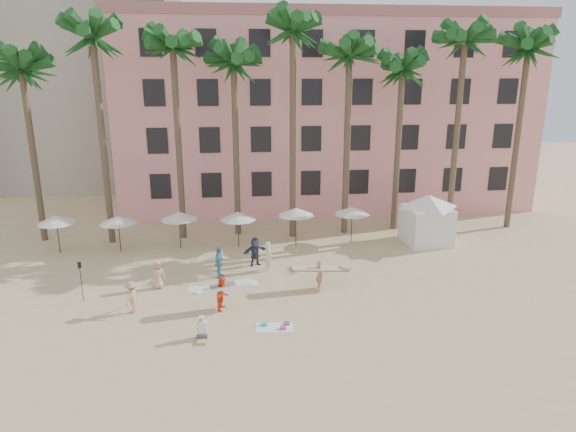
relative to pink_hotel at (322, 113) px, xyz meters
The scene contains 11 objects.
ground 28.09m from the pink_hotel, 105.07° to the right, with size 120.00×120.00×0.00m, color #D1B789.
pink_hotel is the anchor object (origin of this frame).
palm_row 13.71m from the pink_hotel, 120.56° to the right, with size 44.40×5.40×16.30m.
umbrella_row 17.73m from the pink_hotel, 126.53° to the right, with size 22.50×2.70×2.73m.
cabana 16.11m from the pink_hotel, 69.49° to the right, with size 4.86×4.86×3.50m.
beach_towel 27.33m from the pink_hotel, 104.17° to the right, with size 1.86×1.11×0.14m.
carrier_yellow 22.47m from the pink_hotel, 99.58° to the right, with size 3.29×1.04×1.68m.
carrier_white 25.72m from the pink_hotel, 111.12° to the right, with size 3.00×1.28×1.77m.
beachgoers 21.28m from the pink_hotel, 111.60° to the right, with size 18.94×8.97×1.91m.
paddle 27.71m from the pink_hotel, 127.49° to the right, with size 0.18×0.04×2.23m.
seated_man 28.92m from the pink_hotel, 110.67° to the right, with size 0.48×0.84×1.09m.
Camera 1 is at (-1.13, -21.48, 11.94)m, focal length 32.00 mm.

